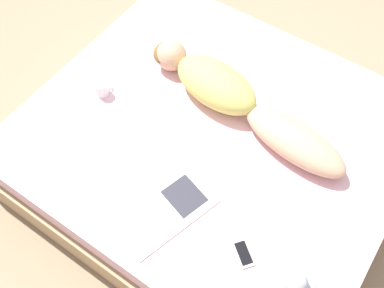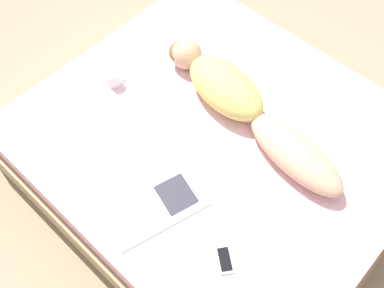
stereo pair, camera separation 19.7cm
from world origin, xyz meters
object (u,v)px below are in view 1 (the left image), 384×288
Objects in this scene: person at (235,98)px; coffee_mug at (102,88)px; open_magazine at (166,210)px; cell_phone at (243,253)px.

coffee_mug is at bearing 123.53° from person.
person is 12.23× the size of coffee_mug.
open_magazine and cell_phone have the same top height.
person is 0.80m from coffee_mug.
open_magazine is at bearing -168.41° from person.
person reaches higher than open_magazine.
open_magazine is 0.45m from cell_phone.
coffee_mug is at bearing 110.21° from cell_phone.
person is at bearing 72.08° from cell_phone.
coffee_mug is 0.72× the size of cell_phone.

